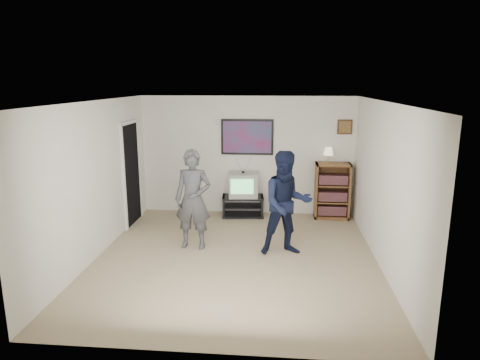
% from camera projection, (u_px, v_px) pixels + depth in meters
% --- Properties ---
extents(room_shell, '(4.51, 5.00, 2.51)m').
position_uv_depth(room_shell, '(238.00, 178.00, 6.97)').
color(room_shell, '#917F5C').
rests_on(room_shell, ground).
extents(media_stand, '(0.90, 0.55, 0.43)m').
position_uv_depth(media_stand, '(243.00, 206.00, 9.04)').
color(media_stand, black).
rests_on(media_stand, room_shell).
extents(crt_television, '(0.64, 0.56, 0.50)m').
position_uv_depth(crt_television, '(243.00, 185.00, 8.94)').
color(crt_television, '#989893').
rests_on(crt_television, media_stand).
extents(bookshelf, '(0.70, 0.40, 1.16)m').
position_uv_depth(bookshelf, '(332.00, 191.00, 8.85)').
color(bookshelf, '#542C19').
rests_on(bookshelf, room_shell).
extents(table_lamp, '(0.21, 0.21, 0.33)m').
position_uv_depth(table_lamp, '(328.00, 155.00, 8.70)').
color(table_lamp, '#F0E9B6').
rests_on(table_lamp, bookshelf).
extents(person_tall, '(0.64, 0.44, 1.70)m').
position_uv_depth(person_tall, '(193.00, 200.00, 7.20)').
color(person_tall, '#3F3F42').
rests_on(person_tall, room_shell).
extents(person_short, '(0.96, 0.81, 1.72)m').
position_uv_depth(person_short, '(287.00, 204.00, 6.93)').
color(person_short, black).
rests_on(person_short, room_shell).
extents(controller_left, '(0.07, 0.12, 0.03)m').
position_uv_depth(controller_left, '(193.00, 171.00, 7.26)').
color(controller_left, white).
rests_on(controller_left, person_tall).
extents(controller_right, '(0.06, 0.13, 0.04)m').
position_uv_depth(controller_right, '(284.00, 190.00, 7.08)').
color(controller_right, white).
rests_on(controller_right, person_short).
extents(poster, '(1.10, 0.03, 0.75)m').
position_uv_depth(poster, '(247.00, 137.00, 8.95)').
color(poster, black).
rests_on(poster, room_shell).
extents(air_vent, '(0.28, 0.02, 0.14)m').
position_uv_depth(air_vent, '(221.00, 122.00, 8.93)').
color(air_vent, white).
rests_on(air_vent, room_shell).
extents(small_picture, '(0.30, 0.03, 0.30)m').
position_uv_depth(small_picture, '(345.00, 127.00, 8.73)').
color(small_picture, black).
rests_on(small_picture, room_shell).
extents(doorway, '(0.03, 0.85, 2.00)m').
position_uv_depth(doorway, '(131.00, 174.00, 8.44)').
color(doorway, black).
rests_on(doorway, room_shell).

